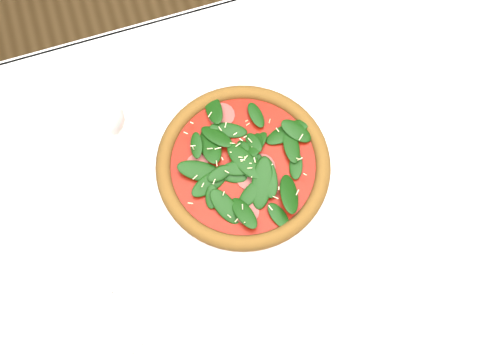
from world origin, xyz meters
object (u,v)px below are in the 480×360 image
object	(u,v)px
plate	(243,168)
napkin	(126,326)
pizza	(243,164)
wine_glass	(99,117)

from	to	relation	value
plate	napkin	xyz separation A→B (m)	(-0.25, -0.19, -0.00)
pizza	wine_glass	size ratio (longest dim) A/B	1.77
plate	wine_glass	size ratio (longest dim) A/B	1.73
plate	pizza	size ratio (longest dim) A/B	0.97
pizza	napkin	xyz separation A→B (m)	(-0.25, -0.19, -0.02)
plate	wine_glass	distance (m)	0.25
wine_glass	pizza	bearing A→B (deg)	-26.98
napkin	plate	bearing A→B (deg)	36.91
plate	pizza	world-z (taller)	pizza
plate	napkin	size ratio (longest dim) A/B	2.08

